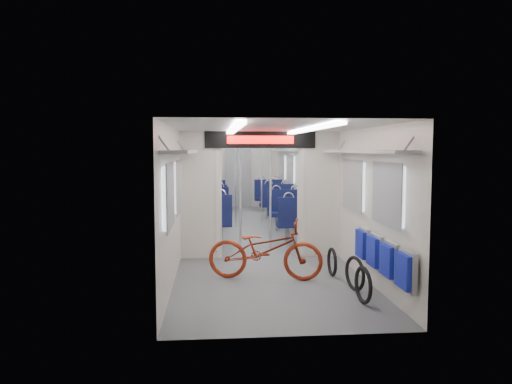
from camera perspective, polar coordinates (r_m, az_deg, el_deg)
carriage at (r=10.86m, az=-0.42°, el=2.38°), size 12.00×12.02×2.31m
bicycle at (r=7.64m, az=1.05°, el=-6.57°), size 1.85×0.99×0.92m
flip_bench at (r=6.83m, az=14.17°, el=-7.08°), size 0.12×2.07×0.47m
bike_hoop_a at (r=6.65m, az=12.15°, el=-10.54°), size 0.11×0.49×0.49m
bike_hoop_b at (r=7.20m, az=11.23°, el=-9.32°), size 0.18×0.49×0.50m
bike_hoop_c at (r=7.95m, az=8.68°, el=-8.08°), size 0.06×0.45×0.45m
seat_bay_near_left at (r=11.56m, az=-5.31°, el=-2.14°), size 0.95×2.25×1.16m
seat_bay_near_right at (r=11.37m, az=4.16°, el=-2.36°), size 0.91×2.08×1.10m
seat_bay_far_left at (r=14.71m, az=-5.24°, el=-0.67°), size 0.93×2.18×1.13m
seat_bay_far_right at (r=15.05m, az=1.91°, el=-0.53°), size 0.93×2.16×1.13m
stanchion_near_left at (r=9.51m, az=-1.79°, el=-0.11°), size 0.04×0.04×2.30m
stanchion_near_right at (r=9.97m, az=1.67°, el=0.12°), size 0.05×0.05×2.30m
stanchion_far_left at (r=12.71m, az=-2.34°, el=1.16°), size 0.04×0.04×2.30m
stanchion_far_right at (r=13.01m, az=0.64°, el=1.25°), size 0.04×0.04×2.30m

